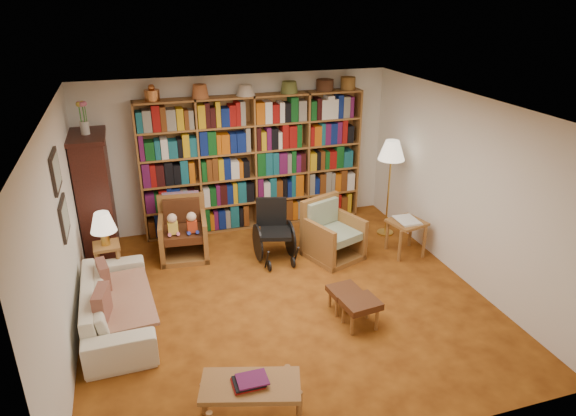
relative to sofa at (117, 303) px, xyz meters
name	(u,v)px	position (x,y,z in m)	size (l,w,h in m)	color
floor	(285,298)	(2.05, -0.07, -0.28)	(5.00, 5.00, 0.00)	#9F5618
ceiling	(284,107)	(2.05, -0.07, 2.22)	(5.00, 5.00, 0.00)	white
wall_back	(240,152)	(2.05, 2.43, 0.97)	(5.00, 5.00, 0.00)	white
wall_front	(378,331)	(2.05, -2.57, 0.97)	(5.00, 5.00, 0.00)	white
wall_left	(61,238)	(-0.45, -0.07, 0.97)	(5.00, 5.00, 0.00)	white
wall_right	(462,188)	(4.55, -0.07, 0.97)	(5.00, 5.00, 0.00)	white
bookshelf	(254,159)	(2.25, 2.26, 0.89)	(3.60, 0.30, 2.42)	#9A5F2F
curio_cabinet	(95,195)	(-0.20, 1.93, 0.67)	(0.50, 0.95, 2.40)	#3D1710
framed_pictures	(60,195)	(-0.43, 0.23, 1.34)	(0.03, 0.52, 0.97)	black
sofa	(117,303)	(0.00, 0.00, 0.00)	(0.75, 1.93, 0.56)	beige
sofa_throw	(121,301)	(0.05, 0.00, 0.02)	(0.71, 1.32, 0.04)	#BFAB8B
cushion_left	(104,278)	(-0.13, 0.35, 0.17)	(0.11, 0.35, 0.35)	maroon
cushion_right	(103,309)	(-0.13, -0.35, 0.17)	(0.12, 0.39, 0.39)	maroon
side_table_lamp	(108,255)	(-0.10, 1.06, 0.11)	(0.36, 0.36, 0.56)	#9A5F2F
table_lamp	(103,223)	(-0.10, 1.06, 0.59)	(0.34, 0.34, 0.46)	gold
armchair_leather	(183,231)	(0.96, 1.58, 0.08)	(0.77, 0.81, 0.89)	#9A5F2F
armchair_sage	(331,234)	(3.07, 0.87, 0.05)	(0.95, 0.95, 0.88)	#9A5F2F
wheelchair	(274,232)	(2.23, 1.03, 0.13)	(0.55, 0.73, 0.91)	black
floor_lamp	(391,154)	(4.20, 1.28, 1.08)	(0.42, 0.42, 1.58)	gold
side_table_papers	(407,227)	(4.16, 0.58, 0.16)	(0.58, 0.58, 0.56)	#9A5F2F
footstool_a	(344,292)	(2.68, -0.53, -0.03)	(0.40, 0.35, 0.31)	#4F2D15
footstool_b	(361,305)	(2.73, -0.91, 0.01)	(0.46, 0.41, 0.36)	#4F2D15
coffee_table	(251,388)	(1.16, -1.91, 0.06)	(1.00, 0.69, 0.45)	#9A5F2F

